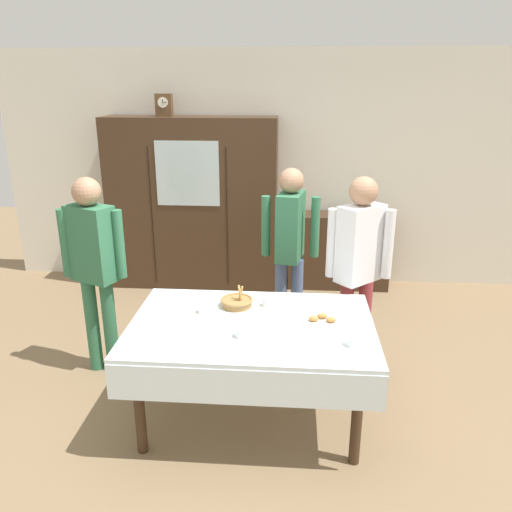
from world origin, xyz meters
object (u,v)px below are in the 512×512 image
at_px(tea_cup_far_left, 204,310).
at_px(person_beside_shelf, 290,239).
at_px(bookshelf_low, 338,251).
at_px(spoon_far_right, 153,331).
at_px(book_stack, 340,212).
at_px(tea_cup_near_left, 353,343).
at_px(wall_cabinet, 193,204).
at_px(spoon_far_left, 240,324).
at_px(dining_table, 251,338).
at_px(person_behind_table_left, 359,258).
at_px(mantel_clock, 164,105).
at_px(tea_cup_mid_right, 268,303).
at_px(pastry_plate, 322,321).
at_px(tea_cup_center, 241,334).
at_px(person_behind_table_right, 94,258).
at_px(bread_basket, 237,302).

bearing_deg(tea_cup_far_left, person_beside_shelf, 61.60).
bearing_deg(person_beside_shelf, tea_cup_far_left, -118.40).
distance_m(bookshelf_low, spoon_far_right, 3.15).
bearing_deg(book_stack, tea_cup_near_left, -93.08).
xyz_separation_m(wall_cabinet, tea_cup_near_left, (1.56, -2.83, -0.19)).
distance_m(spoon_far_right, spoon_far_left, 0.59).
xyz_separation_m(bookshelf_low, spoon_far_right, (-1.46, -2.77, 0.33)).
bearing_deg(bookshelf_low, tea_cup_near_left, -93.08).
xyz_separation_m(dining_table, book_stack, (0.81, 2.64, 0.25)).
bearing_deg(wall_cabinet, book_stack, 1.69).
xyz_separation_m(book_stack, person_behind_table_left, (-0.01, -1.89, 0.10)).
distance_m(mantel_clock, tea_cup_near_left, 3.61).
height_order(dining_table, tea_cup_near_left, tea_cup_near_left).
distance_m(tea_cup_mid_right, pastry_plate, 0.46).
bearing_deg(spoon_far_left, person_behind_table_left, 40.48).
xyz_separation_m(tea_cup_center, person_behind_table_right, (-1.26, 0.79, 0.21)).
bearing_deg(mantel_clock, person_behind_table_right, -94.05).
xyz_separation_m(spoon_far_left, person_behind_table_right, (-1.24, 0.60, 0.24)).
bearing_deg(tea_cup_near_left, tea_cup_center, 174.89).
bearing_deg(bread_basket, spoon_far_right, -139.66).
xyz_separation_m(spoon_far_right, person_behind_table_right, (-0.67, 0.75, 0.24)).
relative_size(pastry_plate, person_behind_table_left, 0.17).
relative_size(bookshelf_low, spoon_far_right, 9.88).
relative_size(spoon_far_left, person_beside_shelf, 0.07).
height_order(book_stack, spoon_far_right, book_stack).
bearing_deg(person_behind_table_right, person_behind_table_left, 3.80).
bearing_deg(tea_cup_near_left, dining_table, 159.64).
relative_size(mantel_clock, bookshelf_low, 0.20).
bearing_deg(tea_cup_center, person_behind_table_right, 147.86).
distance_m(dining_table, person_behind_table_right, 1.49).
xyz_separation_m(spoon_far_left, person_beside_shelf, (0.32, 1.26, 0.22)).
bearing_deg(wall_cabinet, spoon_far_right, -84.70).
distance_m(book_stack, pastry_plate, 2.59).
bearing_deg(spoon_far_left, pastry_plate, 6.24).
bearing_deg(tea_cup_mid_right, pastry_plate, -31.81).
xyz_separation_m(tea_cup_near_left, person_beside_shelf, (-0.41, 1.52, 0.20)).
bearing_deg(wall_cabinet, person_behind_table_left, -47.27).
distance_m(mantel_clock, tea_cup_mid_right, 2.91).
bearing_deg(person_beside_shelf, dining_table, -100.89).
bearing_deg(spoon_far_right, person_behind_table_right, 131.72).
xyz_separation_m(wall_cabinet, tea_cup_center, (0.85, -2.77, -0.19)).
height_order(pastry_plate, person_beside_shelf, person_beside_shelf).
relative_size(wall_cabinet, person_beside_shelf, 1.21).
relative_size(dining_table, book_stack, 7.38).
xyz_separation_m(bread_basket, person_behind_table_right, (-1.18, 0.31, 0.21)).
relative_size(tea_cup_near_left, pastry_plate, 0.46).
relative_size(wall_cabinet, tea_cup_mid_right, 15.20).
bearing_deg(spoon_far_left, bookshelf_low, 71.38).
height_order(dining_table, spoon_far_right, spoon_far_right).
distance_m(wall_cabinet, tea_cup_near_left, 3.24).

